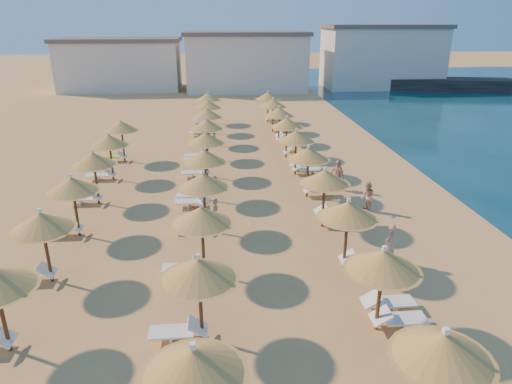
{
  "coord_description": "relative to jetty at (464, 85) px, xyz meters",
  "views": [
    {
      "loc": [
        -2.61,
        -15.94,
        9.01
      ],
      "look_at": [
        -0.84,
        4.0,
        1.3
      ],
      "focal_mm": 32.0,
      "sensor_mm": 36.0,
      "label": 1
    }
  ],
  "objects": [
    {
      "name": "parasol_row_west",
      "position": [
        -32.99,
        -35.33,
        1.6
      ],
      "size": [
        2.31,
        39.35,
        2.87
      ],
      "color": "brown",
      "rests_on": "ground"
    },
    {
      "name": "parasol_row_inland",
      "position": [
        -38.52,
        -37.18,
        1.6
      ],
      "size": [
        2.31,
        20.83,
        2.87
      ],
      "color": "brown",
      "rests_on": "ground"
    },
    {
      "name": "ground",
      "position": [
        -29.77,
        -41.76,
        -0.75
      ],
      "size": [
        220.0,
        220.0,
        0.0
      ],
      "primitive_type": "plane",
      "color": "tan",
      "rests_on": "ground"
    },
    {
      "name": "hotel_blocks",
      "position": [
        -26.32,
        4.0,
        2.95
      ],
      "size": [
        50.14,
        10.71,
        8.1
      ],
      "color": "silver",
      "rests_on": "ground"
    },
    {
      "name": "parasol_row_east",
      "position": [
        -27.66,
        -35.33,
        1.6
      ],
      "size": [
        2.31,
        39.35,
        2.87
      ],
      "color": "brown",
      "rests_on": "ground"
    },
    {
      "name": "beachgoer_a",
      "position": [
        -25.86,
        -42.56,
        0.08
      ],
      "size": [
        0.46,
        0.64,
        1.65
      ],
      "primitive_type": "imported",
      "rotation": [
        0.0,
        0.0,
        -1.68
      ],
      "color": "tan",
      "rests_on": "ground"
    },
    {
      "name": "beachgoer_b",
      "position": [
        -25.11,
        -37.56,
        0.01
      ],
      "size": [
        0.62,
        0.77,
        1.52
      ],
      "primitive_type": "imported",
      "rotation": [
        0.0,
        0.0,
        -1.51
      ],
      "color": "tan",
      "rests_on": "ground"
    },
    {
      "name": "beachgoer_c",
      "position": [
        -25.8,
        -34.46,
        0.12
      ],
      "size": [
        0.82,
        1.1,
        1.73
      ],
      "primitive_type": "imported",
      "rotation": [
        0.0,
        0.0,
        -1.13
      ],
      "color": "tan",
      "rests_on": "ground"
    },
    {
      "name": "loungers",
      "position": [
        -31.66,
        -35.65,
        -0.41
      ],
      "size": [
        13.97,
        38.6,
        0.66
      ],
      "color": "white",
      "rests_on": "ground"
    },
    {
      "name": "jetty",
      "position": [
        0.0,
        0.0,
        0.0
      ],
      "size": [
        30.16,
        10.31,
        1.5
      ],
      "primitive_type": "cube",
      "rotation": [
        0.0,
        0.0,
        -0.22
      ],
      "color": "black",
      "rests_on": "ground"
    }
  ]
}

